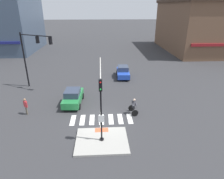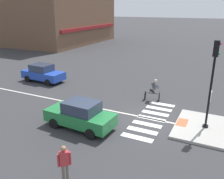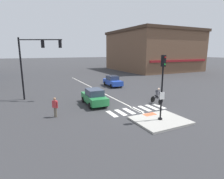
# 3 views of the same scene
# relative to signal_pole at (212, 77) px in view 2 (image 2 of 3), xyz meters

# --- Properties ---
(ground_plane) EXTENTS (300.00, 300.00, 0.00)m
(ground_plane) POSITION_rel_signal_pole_xyz_m (0.00, 3.09, -3.12)
(ground_plane) COLOR #333335
(traffic_island) EXTENTS (3.99, 3.31, 0.15)m
(traffic_island) POSITION_rel_signal_pole_xyz_m (0.00, 0.01, -3.05)
(traffic_island) COLOR #A3A099
(traffic_island) RESTS_ON ground
(tactile_pad_front) EXTENTS (1.10, 0.60, 0.01)m
(tactile_pad_front) POSITION_rel_signal_pole_xyz_m (0.00, 1.31, -2.97)
(tactile_pad_front) COLOR #DB5B38
(tactile_pad_front) RESTS_ON traffic_island
(signal_pole) EXTENTS (0.44, 0.38, 4.95)m
(signal_pole) POSITION_rel_signal_pole_xyz_m (0.00, 0.00, 0.00)
(signal_pole) COLOR black
(signal_pole) RESTS_ON traffic_island
(crosswalk_stripe_a) EXTENTS (0.44, 1.80, 0.01)m
(crosswalk_stripe_a) POSITION_rel_signal_pole_xyz_m (-2.62, 3.22, -3.12)
(crosswalk_stripe_a) COLOR silver
(crosswalk_stripe_a) RESTS_ON ground
(crosswalk_stripe_b) EXTENTS (0.44, 1.80, 0.01)m
(crosswalk_stripe_b) POSITION_rel_signal_pole_xyz_m (-1.74, 3.22, -3.12)
(crosswalk_stripe_b) COLOR silver
(crosswalk_stripe_b) RESTS_ON ground
(crosswalk_stripe_c) EXTENTS (0.44, 1.80, 0.01)m
(crosswalk_stripe_c) POSITION_rel_signal_pole_xyz_m (-0.87, 3.22, -3.12)
(crosswalk_stripe_c) COLOR silver
(crosswalk_stripe_c) RESTS_ON ground
(crosswalk_stripe_d) EXTENTS (0.44, 1.80, 0.01)m
(crosswalk_stripe_d) POSITION_rel_signal_pole_xyz_m (0.00, 3.22, -3.12)
(crosswalk_stripe_d) COLOR silver
(crosswalk_stripe_d) RESTS_ON ground
(crosswalk_stripe_e) EXTENTS (0.44, 1.80, 0.01)m
(crosswalk_stripe_e) POSITION_rel_signal_pole_xyz_m (0.87, 3.22, -3.12)
(crosswalk_stripe_e) COLOR silver
(crosswalk_stripe_e) RESTS_ON ground
(crosswalk_stripe_f) EXTENTS (0.44, 1.80, 0.01)m
(crosswalk_stripe_f) POSITION_rel_signal_pole_xyz_m (1.74, 3.22, -3.12)
(crosswalk_stripe_f) COLOR silver
(crosswalk_stripe_f) RESTS_ON ground
(crosswalk_stripe_g) EXTENTS (0.44, 1.80, 0.01)m
(crosswalk_stripe_g) POSITION_rel_signal_pole_xyz_m (2.62, 3.22, -3.12)
(crosswalk_stripe_g) COLOR silver
(crosswalk_stripe_g) RESTS_ON ground
(lane_centre_line) EXTENTS (0.14, 28.00, 0.01)m
(lane_centre_line) POSITION_rel_signal_pole_xyz_m (-0.05, 13.09, -3.12)
(lane_centre_line) COLOR silver
(lane_centre_line) RESTS_ON ground
(building_corner_left) EXTENTS (20.64, 21.77, 11.13)m
(building_corner_left) POSITION_rel_signal_pole_xyz_m (25.54, 33.46, 2.46)
(building_corner_left) COLOR brown
(building_corner_left) RESTS_ON ground
(car_blue_eastbound_far) EXTENTS (1.99, 4.17, 1.64)m
(car_blue_eastbound_far) POSITION_rel_signal_pole_xyz_m (3.24, 14.83, -2.31)
(car_blue_eastbound_far) COLOR #2347B7
(car_blue_eastbound_far) RESTS_ON ground
(car_green_westbound_near) EXTENTS (2.01, 4.18, 1.64)m
(car_green_westbound_near) POSITION_rel_signal_pole_xyz_m (-2.97, 6.59, -2.31)
(car_green_westbound_near) COLOR #237A3D
(car_green_westbound_near) RESTS_ON ground
(cyclist) EXTENTS (0.83, 1.18, 1.68)m
(cyclist) POSITION_rel_signal_pole_xyz_m (3.09, 4.07, -2.25)
(cyclist) COLOR black
(cyclist) RESTS_ON ground
(pedestrian_at_curb_left) EXTENTS (0.42, 0.41, 1.67)m
(pedestrian_at_curb_left) POSITION_rel_signal_pole_xyz_m (-7.16, 4.59, -2.14)
(pedestrian_at_curb_left) COLOR #6B6051
(pedestrian_at_curb_left) RESTS_ON ground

